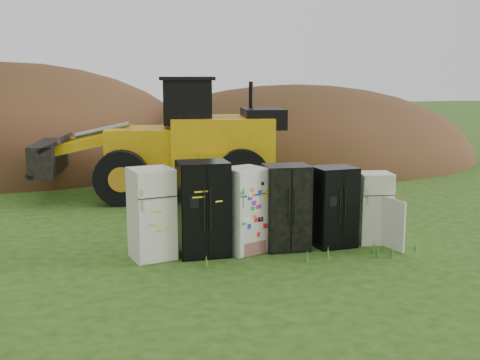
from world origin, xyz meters
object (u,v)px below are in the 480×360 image
Objects in this scene: fridge_black_side at (203,209)px; fridge_black_right at (334,207)px; fridge_leftmost at (152,214)px; fridge_dark_mid at (286,207)px; fridge_sticker at (244,210)px; wheel_loader at (157,137)px; fridge_open_door at (374,208)px.

fridge_black_side is 2.89m from fridge_black_right.
fridge_dark_mid is (2.87, -0.01, -0.02)m from fridge_leftmost.
wheel_loader reaches higher than fridge_sticker.
fridge_open_door is at bearing -21.31° from fridge_sticker.
fridge_sticker is at bearing -12.29° from fridge_leftmost.
fridge_black_right is 1.11× the size of fridge_open_door.
fridge_open_door is (4.92, -0.01, -0.14)m from fridge_leftmost.
fridge_sticker reaches higher than fridge_black_right.
fridge_leftmost is 1.94m from fridge_sticker.
fridge_black_side is 6.38m from wheel_loader.
fridge_sticker is 0.99× the size of fridge_dark_mid.
fridge_leftmost is 1.06m from fridge_black_side.
fridge_open_door is 7.59m from wheel_loader.
wheel_loader is (-3.13, 6.34, 0.94)m from fridge_black_right.
fridge_black_right is at bearing -22.44° from fridge_sticker.
fridge_black_right is at bearing -12.89° from fridge_leftmost.
fridge_open_door is (3.86, 0.01, -0.20)m from fridge_black_side.
fridge_open_door is at bearing -0.25° from fridge_black_side.
fridge_sticker is at bearing -172.47° from fridge_open_door.
fridge_dark_mid is 1.08m from fridge_black_right.
fridge_open_door is (2.05, 0.00, -0.12)m from fridge_dark_mid.
fridge_black_side is at bearing 174.76° from fridge_black_right.
fridge_black_side is 1.25× the size of fridge_open_door.
fridge_black_right is 0.23× the size of wheel_loader.
fridge_black_side is at bearing -176.72° from fridge_dark_mid.
fridge_dark_mid is at bearing -0.18° from fridge_black_side.
fridge_black_right is at bearing -170.13° from fridge_open_door.
fridge_sticker is 1.03× the size of fridge_black_right.
fridge_sticker is at bearing 0.70° from fridge_black_side.
fridge_black_side is (1.06, -0.02, 0.05)m from fridge_leftmost.
fridge_black_side reaches higher than fridge_black_right.
fridge_leftmost is at bearing 174.61° from fridge_black_right.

